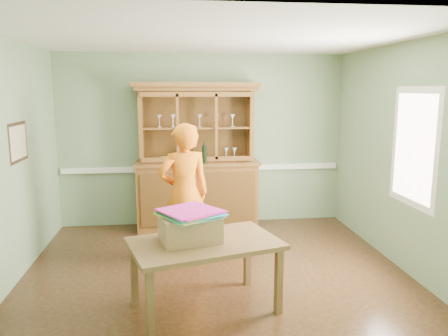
{
  "coord_description": "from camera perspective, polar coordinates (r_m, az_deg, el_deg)",
  "views": [
    {
      "loc": [
        -0.47,
        -4.91,
        2.14
      ],
      "look_at": [
        0.15,
        0.4,
        1.18
      ],
      "focal_mm": 35.0,
      "sensor_mm": 36.0,
      "label": 1
    }
  ],
  "objects": [
    {
      "name": "floor",
      "position": [
        5.38,
        -1.14,
        -13.3
      ],
      "size": [
        4.5,
        4.5,
        0.0
      ],
      "primitive_type": "plane",
      "color": "#4E3219",
      "rests_on": "ground"
    },
    {
      "name": "wall_left",
      "position": [
        5.28,
        -26.3,
        0.49
      ],
      "size": [
        0.0,
        4.0,
        4.0
      ],
      "primitive_type": "plane",
      "rotation": [
        1.57,
        0.0,
        1.57
      ],
      "color": "gray",
      "rests_on": "floor"
    },
    {
      "name": "wall_front",
      "position": [
        3.05,
        2.46,
        -4.86
      ],
      "size": [
        4.5,
        0.0,
        4.5
      ],
      "primitive_type": "plane",
      "rotation": [
        -1.57,
        0.0,
        0.0
      ],
      "color": "gray",
      "rests_on": "floor"
    },
    {
      "name": "china_hutch",
      "position": [
        6.8,
        -3.54,
        -1.32
      ],
      "size": [
        1.91,
        0.63,
        2.25
      ],
      "color": "brown",
      "rests_on": "floor"
    },
    {
      "name": "person",
      "position": [
        5.4,
        -5.21,
        -3.41
      ],
      "size": [
        0.72,
        0.55,
        1.75
      ],
      "primitive_type": "imported",
      "rotation": [
        0.0,
        0.0,
        3.36
      ],
      "color": "orange",
      "rests_on": "floor"
    },
    {
      "name": "framed_map",
      "position": [
        5.53,
        -25.24,
        3.06
      ],
      "size": [
        0.03,
        0.6,
        0.46
      ],
      "color": "#302113",
      "rests_on": "wall_left"
    },
    {
      "name": "ceiling",
      "position": [
        4.96,
        -1.26,
        16.64
      ],
      "size": [
        4.5,
        4.5,
        0.0
      ],
      "primitive_type": "plane",
      "rotation": [
        3.14,
        0.0,
        0.0
      ],
      "color": "white",
      "rests_on": "wall_back"
    },
    {
      "name": "dining_table",
      "position": [
        4.3,
        -2.51,
        -10.58
      ],
      "size": [
        1.58,
        1.2,
        0.7
      ],
      "rotation": [
        0.0,
        0.0,
        0.28
      ],
      "color": "brown",
      "rests_on": "floor"
    },
    {
      "name": "window_panel",
      "position": [
        5.38,
        23.51,
        2.49
      ],
      "size": [
        0.03,
        0.96,
        1.36
      ],
      "color": "white",
      "rests_on": "wall_right"
    },
    {
      "name": "chair_rail",
      "position": [
        7.01,
        -2.75,
        -0.04
      ],
      "size": [
        4.41,
        0.05,
        0.08
      ],
      "primitive_type": "cube",
      "color": "white",
      "rests_on": "wall_back"
    },
    {
      "name": "wall_back",
      "position": [
        6.97,
        -2.79,
        3.64
      ],
      "size": [
        4.5,
        0.0,
        4.5
      ],
      "primitive_type": "plane",
      "rotation": [
        1.57,
        0.0,
        0.0
      ],
      "color": "gray",
      "rests_on": "floor"
    },
    {
      "name": "wall_right",
      "position": [
        5.67,
        22.08,
        1.4
      ],
      "size": [
        0.0,
        4.0,
        4.0
      ],
      "primitive_type": "plane",
      "rotation": [
        1.57,
        0.0,
        -1.57
      ],
      "color": "gray",
      "rests_on": "floor"
    },
    {
      "name": "kite_stack",
      "position": [
        4.19,
        -4.31,
        -5.83
      ],
      "size": [
        0.66,
        0.66,
        0.06
      ],
      "rotation": [
        0.0,
        0.0,
        0.53
      ],
      "color": "#2E90DA",
      "rests_on": "cardboard_box"
    },
    {
      "name": "cardboard_box",
      "position": [
        4.26,
        -4.49,
        -7.78
      ],
      "size": [
        0.63,
        0.54,
        0.26
      ],
      "primitive_type": "cube",
      "rotation": [
        0.0,
        0.0,
        0.21
      ],
      "color": "tan",
      "rests_on": "dining_table"
    }
  ]
}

